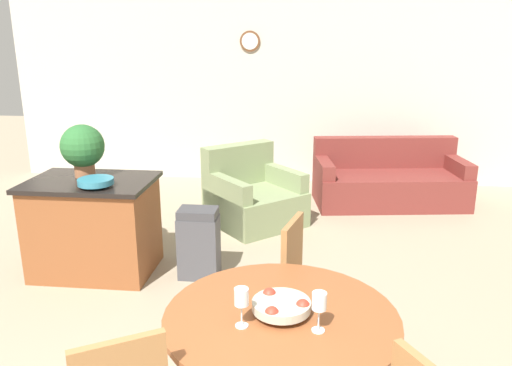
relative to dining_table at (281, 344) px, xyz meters
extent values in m
cube|color=beige|center=(-0.36, 5.17, 0.77)|extent=(8.00, 0.06, 2.70)
cylinder|color=brown|center=(-0.77, 5.13, 1.48)|extent=(0.29, 0.02, 0.29)
cylinder|color=white|center=(-0.77, 5.11, 1.48)|extent=(0.23, 0.01, 0.23)
cylinder|color=brown|center=(0.00, 0.00, 0.15)|extent=(1.20, 1.20, 0.03)
cylinder|color=#9E6B3D|center=(0.44, 0.94, -0.37)|extent=(0.04, 0.04, 0.43)
cylinder|color=#9E6B3D|center=(0.35, 0.57, -0.37)|extent=(0.04, 0.04, 0.43)
cylinder|color=#9E6B3D|center=(0.07, 1.04, -0.37)|extent=(0.04, 0.04, 0.43)
cylinder|color=#9E6B3D|center=(-0.03, 0.67, -0.37)|extent=(0.04, 0.04, 0.43)
cube|color=#9E6B3D|center=(0.21, 0.80, -0.13)|extent=(0.51, 0.51, 0.05)
cube|color=#9E6B3D|center=(0.02, 0.85, 0.13)|extent=(0.14, 0.38, 0.46)
cylinder|color=#B7B29E|center=(0.00, 0.00, 0.18)|extent=(0.11, 0.11, 0.03)
cylinder|color=#B7B29E|center=(0.00, 0.00, 0.22)|extent=(0.30, 0.30, 0.04)
sphere|color=#B73323|center=(0.11, -0.01, 0.23)|extent=(0.07, 0.07, 0.07)
sphere|color=#B73323|center=(-0.07, 0.08, 0.23)|extent=(0.07, 0.07, 0.07)
sphere|color=#B73323|center=(-0.04, -0.10, 0.23)|extent=(0.07, 0.07, 0.07)
cylinder|color=silver|center=(-0.18, -0.13, 0.17)|extent=(0.06, 0.06, 0.01)
cylinder|color=silver|center=(-0.18, -0.13, 0.23)|extent=(0.01, 0.01, 0.11)
cylinder|color=silver|center=(-0.18, -0.13, 0.33)|extent=(0.07, 0.07, 0.08)
cylinder|color=silver|center=(0.18, -0.13, 0.17)|extent=(0.06, 0.06, 0.01)
cylinder|color=silver|center=(0.18, -0.13, 0.23)|extent=(0.01, 0.01, 0.11)
cylinder|color=silver|center=(0.18, -0.13, 0.33)|extent=(0.07, 0.07, 0.08)
cube|color=brown|center=(-1.82, 1.85, -0.16)|extent=(1.04, 0.71, 0.84)
cube|color=black|center=(-1.82, 1.85, 0.28)|extent=(1.10, 0.77, 0.04)
cylinder|color=teal|center=(-1.67, 1.64, 0.31)|extent=(0.10, 0.10, 0.02)
cylinder|color=teal|center=(-1.67, 1.64, 0.35)|extent=(0.30, 0.30, 0.05)
cylinder|color=#A36642|center=(-1.91, 1.95, 0.37)|extent=(0.18, 0.18, 0.14)
sphere|color=#2D6B33|center=(-1.91, 1.95, 0.59)|extent=(0.39, 0.39, 0.39)
cube|color=#47474C|center=(-0.84, 1.84, -0.29)|extent=(0.36, 0.25, 0.57)
cube|color=#3C3C41|center=(-0.84, 1.84, 0.03)|extent=(0.34, 0.24, 0.08)
cube|color=maroon|center=(1.17, 4.14, -0.37)|extent=(2.00, 1.12, 0.42)
cube|color=maroon|center=(1.13, 4.47, 0.05)|extent=(1.91, 0.45, 0.41)
cube|color=maroon|center=(0.31, 4.02, -0.28)|extent=(0.27, 0.81, 0.60)
cube|color=maroon|center=(2.03, 4.26, -0.28)|extent=(0.27, 0.81, 0.60)
cube|color=gray|center=(-0.49, 3.24, -0.38)|extent=(1.29, 1.29, 0.40)
cube|color=gray|center=(-0.72, 3.51, 0.07)|extent=(0.82, 0.75, 0.49)
cube|color=gray|center=(-0.78, 2.99, -0.27)|extent=(0.66, 0.72, 0.62)
cube|color=gray|center=(-0.19, 3.50, -0.27)|extent=(0.66, 0.72, 0.62)
camera|label=1|loc=(0.11, -2.24, 1.51)|focal=35.00mm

